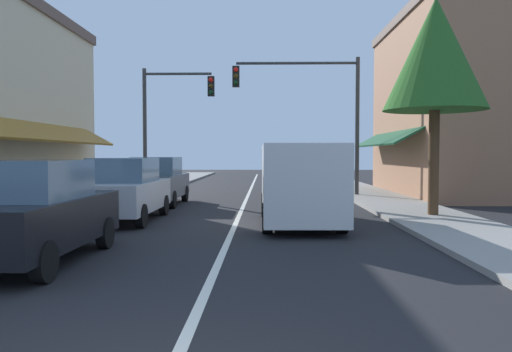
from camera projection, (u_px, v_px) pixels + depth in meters
The scene contains 12 objects.
ground_plane at pixel (247, 198), 21.33m from camera, with size 80.00×80.00×0.00m, color black.
sidewalk_left at pixel (118, 197), 21.44m from camera, with size 2.60×56.00×0.12m, color gray.
sidewalk_right at pixel (377, 197), 21.22m from camera, with size 2.60×56.00×0.12m, color gray.
lane_center_stripe at pixel (247, 198), 21.33m from camera, with size 0.14×52.00×0.01m, color silver.
storefront_right_block at pixel (450, 106), 22.98m from camera, with size 6.16×10.20×8.16m.
parked_car_nearest_left at pixel (33, 212), 8.62m from camera, with size 1.81×4.11×1.77m.
parked_car_second_left at pixel (125, 190), 14.07m from camera, with size 1.81×4.12×1.77m.
parked_car_third_left at pixel (158, 181), 18.67m from camera, with size 1.79×4.10×1.77m.
van_in_lane at pixel (299, 181), 13.45m from camera, with size 2.06×5.21×2.12m.
traffic_signal_mast_arm at pixel (315, 102), 21.90m from camera, with size 5.53×0.50×6.09m.
traffic_signal_left_corner at pixel (167, 111), 23.21m from camera, with size 3.35×0.50×5.83m.
tree_right_near at pixel (435, 55), 14.46m from camera, with size 2.94×2.94×6.38m.
Camera 1 is at (0.82, -3.26, 1.87)m, focal length 35.37 mm.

